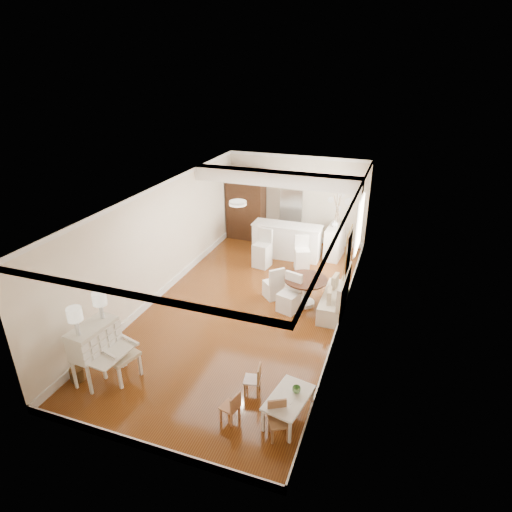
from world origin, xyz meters
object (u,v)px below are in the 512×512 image
Objects in this scene: kids_chair_c at (279,421)px; fridge at (302,218)px; bar_stool_right at (302,254)px; kids_table at (288,408)px; breakfast_counter at (287,241)px; wicker_basket at (77,374)px; secretary_bureau at (96,352)px; pantry_cabinet at (246,204)px; dining_table at (305,292)px; gustavian_armchair at (120,354)px; kids_chair_a at (230,406)px; kids_chair_b at (252,379)px; slip_chair_far at (273,282)px; bar_stool_left at (262,249)px; sideboard at (335,242)px; slip_chair_near at (289,293)px.

kids_chair_c is 7.88m from fridge.
fridge is (-0.46, 1.77, 0.41)m from bar_stool_right.
kids_table is 0.46× the size of breakfast_counter.
kids_table is at bearing 5.51° from wicker_basket.
bar_stool_right is (2.81, 5.91, 0.37)m from wicker_basket.
kids_table is at bearing 8.36° from secretary_bureau.
wicker_basket is 6.55m from bar_stool_right.
pantry_cabinet is (-1.70, 1.08, 0.63)m from breakfast_counter.
dining_table is 0.50× the size of breakfast_counter.
wicker_basket is at bearing 131.78° from gustavian_armchair.
fridge is (-0.70, 7.63, 0.61)m from kids_chair_a.
gustavian_armchair is 3.22m from kids_table.
kids_chair_b is at bearing -83.16° from fridge.
fridge reaches higher than kids_chair_c.
slip_chair_far is at bearing 173.90° from dining_table.
bar_stool_left is at bearing 166.04° from bar_stool_right.
bar_stool_right is (1.13, 0.16, -0.06)m from bar_stool_left.
kids_chair_b is 1.07m from kids_chair_c.
pantry_cabinet is (-2.90, 3.65, 0.80)m from dining_table.
secretary_bureau is 0.60m from wicker_basket.
secretary_bureau is 1.15× the size of sideboard.
kids_table is at bearing 124.46° from kids_chair_a.
sideboard is (1.84, 1.36, -0.08)m from bar_stool_left.
sideboard is at bearing 19.35° from breakfast_counter.
sideboard reaches higher than kids_table.
gustavian_armchair reaches higher than slip_chair_near.
dining_table is at bearing 99.33° from kids_table.
bar_stool_right is at bearing -163.48° from kids_chair_a.
bar_stool_left is (-1.37, 2.08, 0.09)m from slip_chair_near.
dining_table is at bearing -74.61° from fridge.
bar_stool_right is 0.99× the size of sideboard.
slip_chair_far is at bearing -178.96° from kids_chair_b.
slip_chair_near is (2.69, 3.47, -0.11)m from secretary_bureau.
gustavian_armchair is 4.52m from dining_table.
fridge is (0.68, 1.93, 0.35)m from bar_stool_left.
kids_chair_c is at bearing -97.01° from kids_table.
bar_stool_right is at bearing -144.96° from slip_chair_far.
kids_chair_a is (2.30, -0.31, -0.23)m from gustavian_armchair.
kids_chair_b is at bearing 153.31° from kids_table.
kids_chair_c is 6.88m from breakfast_counter.
gustavian_armchair is 2.34m from kids_chair_a.
breakfast_counter reaches higher than kids_chair_c.
slip_chair_far is at bearing -59.95° from pantry_cabinet.
bar_stool_right is at bearing -4.43° from gustavian_armchair.
kids_chair_a is 0.55× the size of dining_table.
kids_chair_a is at bearing -84.75° from fridge.
kids_table is 5.65m from bar_stool_right.
pantry_cabinet is 2.30× the size of sideboard.
fridge reaches higher than kids_chair_b.
kids_table is at bearing -83.03° from sideboard.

